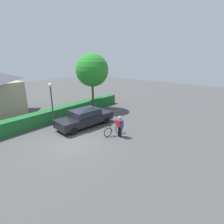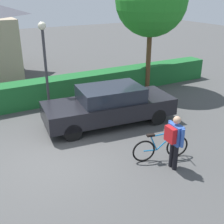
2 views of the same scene
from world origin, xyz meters
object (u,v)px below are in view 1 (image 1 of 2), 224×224
at_px(parked_car_near, 85,118).
at_px(tree_kerbside, 92,70).
at_px(bicycle, 114,130).
at_px(fire_hydrant, 70,117).
at_px(person_rider, 120,125).
at_px(street_lamp, 51,98).

bearing_deg(parked_car_near, tree_kerbside, 36.80).
distance_m(bicycle, fire_hydrant, 4.56).
bearing_deg(bicycle, person_rider, -90.81).
xyz_separation_m(person_rider, tree_kerbside, (3.37, 5.94, 3.12)).
distance_m(person_rider, street_lamp, 5.59).
relative_size(bicycle, person_rider, 1.07).
bearing_deg(parked_car_near, person_rider, -87.83).
height_order(bicycle, tree_kerbside, tree_kerbside).
xyz_separation_m(bicycle, fire_hydrant, (-0.31, 4.55, 0.04)).
distance_m(street_lamp, tree_kerbside, 5.50).
bearing_deg(person_rider, bicycle, 89.19).
height_order(street_lamp, tree_kerbside, tree_kerbside).
relative_size(tree_kerbside, fire_hydrant, 6.95).
distance_m(person_rider, tree_kerbside, 7.50).
distance_m(tree_kerbside, fire_hydrant, 5.23).
height_order(bicycle, street_lamp, street_lamp).
bearing_deg(tree_kerbside, street_lamp, -170.94).
xyz_separation_m(street_lamp, fire_hydrant, (1.48, -0.05, -1.89)).
relative_size(person_rider, tree_kerbside, 0.27).
bearing_deg(fire_hydrant, person_rider, -86.59).
bearing_deg(fire_hydrant, street_lamp, 178.07).
bearing_deg(fire_hydrant, tree_kerbside, 13.37).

